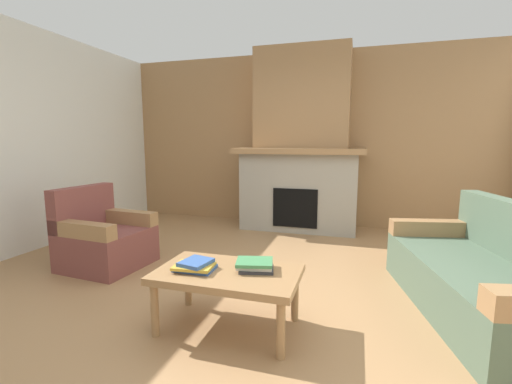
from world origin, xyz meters
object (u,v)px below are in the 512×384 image
Objects in this scene: fireplace at (300,152)px; armchair at (104,239)px; couch at (487,279)px; coffee_table at (227,278)px.

fireplace reaches higher than armchair.
fireplace is 1.40× the size of couch.
fireplace is 2.70× the size of coffee_table.
armchair is at bearing 179.49° from couch.
couch and armchair have the same top height.
couch is 3.56m from armchair.
coffee_table is at bearing -90.09° from fireplace.
couch is 2.28× the size of armchair.
fireplace reaches higher than couch.
couch is 1.98m from coffee_table.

